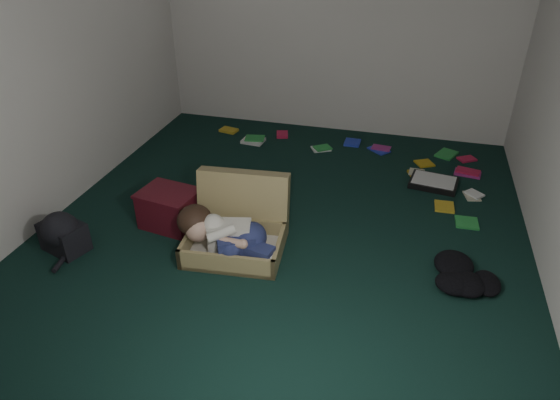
% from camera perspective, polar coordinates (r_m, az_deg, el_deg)
% --- Properties ---
extents(floor, '(4.50, 4.50, 0.00)m').
position_cam_1_polar(floor, '(4.28, 0.52, -3.04)').
color(floor, black).
rests_on(floor, ground).
extents(wall_back, '(4.50, 0.00, 4.50)m').
position_cam_1_polar(wall_back, '(5.86, 6.52, 19.96)').
color(wall_back, silver).
rests_on(wall_back, ground).
extents(wall_front, '(4.50, 0.00, 4.50)m').
position_cam_1_polar(wall_front, '(1.84, -17.46, -6.89)').
color(wall_front, silver).
rests_on(wall_front, ground).
extents(wall_left, '(0.00, 4.50, 4.50)m').
position_cam_1_polar(wall_left, '(4.62, -25.00, 14.50)').
color(wall_left, silver).
rests_on(wall_left, ground).
extents(suitcase, '(0.81, 0.79, 0.55)m').
position_cam_1_polar(suitcase, '(4.00, -4.79, -2.98)').
color(suitcase, '#A08E58').
rests_on(suitcase, floor).
extents(person, '(0.82, 0.39, 0.34)m').
position_cam_1_polar(person, '(3.84, -6.26, -3.89)').
color(person, silver).
rests_on(person, suitcase).
extents(maroon_bin, '(0.52, 0.44, 0.32)m').
position_cam_1_polar(maroon_bin, '(4.32, -12.50, -0.94)').
color(maroon_bin, '#4F101A').
rests_on(maroon_bin, floor).
extents(backpack, '(0.52, 0.46, 0.26)m').
position_cam_1_polar(backpack, '(4.29, -23.47, -3.75)').
color(backpack, black).
rests_on(backpack, floor).
extents(clothing_pile, '(0.48, 0.40, 0.15)m').
position_cam_1_polar(clothing_pile, '(3.91, 21.03, -7.89)').
color(clothing_pile, black).
rests_on(clothing_pile, floor).
extents(paper_tray, '(0.49, 0.39, 0.06)m').
position_cam_1_polar(paper_tray, '(5.12, 17.15, 1.94)').
color(paper_tray, black).
rests_on(paper_tray, floor).
extents(book_scatter, '(2.97, 1.66, 0.02)m').
position_cam_1_polar(book_scatter, '(5.45, 11.47, 4.32)').
color(book_scatter, gold).
rests_on(book_scatter, floor).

